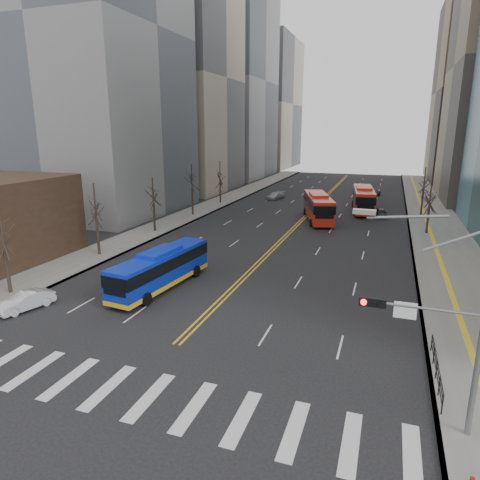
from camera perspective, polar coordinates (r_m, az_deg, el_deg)
name	(u,v)px	position (r m, az deg, el deg)	size (l,w,h in m)	color
ground	(129,392)	(22.94, -14.64, -19.00)	(220.00, 220.00, 0.00)	black
sidewalk_right	(436,226)	(62.15, 24.66, 1.75)	(7.00, 130.00, 0.15)	gray
sidewalk_left	(201,210)	(67.78, -5.24, 4.02)	(5.00, 130.00, 0.15)	gray
crosswalk	(129,392)	(22.94, -14.64, -18.99)	(26.70, 4.00, 0.01)	silver
centerline	(316,206)	(72.55, 10.12, 4.50)	(0.55, 100.00, 0.01)	gold
office_towers	(335,63)	(85.56, 12.59, 22.00)	(83.00, 134.00, 58.00)	gray
signal_mast	(443,326)	(19.33, 25.44, -10.28)	(5.37, 0.37, 9.39)	gray
pedestrian_railing	(437,367)	(24.73, 24.76, -15.09)	(0.06, 6.06, 1.02)	black
street_trees	(233,191)	(53.95, -0.89, 6.50)	(35.20, 47.20, 7.60)	#2D221B
blue_bus	(161,268)	(34.94, -10.49, -3.69)	(3.47, 11.10, 3.21)	#0C28C2
red_bus_near	(318,205)	(60.75, 10.38, 4.55)	(6.19, 12.37, 3.81)	red
red_bus_far	(363,198)	(69.16, 16.13, 5.44)	(4.23, 12.44, 3.84)	red
car_white	(26,301)	(34.28, -26.67, -7.27)	(1.37, 3.92, 1.29)	silver
car_dark_mid	(381,213)	(65.53, 18.30, 3.45)	(1.48, 3.67, 1.25)	black
car_silver	(275,196)	(78.50, 4.72, 5.92)	(1.82, 4.48, 1.30)	#AFAFB5
car_dark_far	(374,193)	(85.72, 17.40, 5.98)	(1.87, 4.05, 1.13)	black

